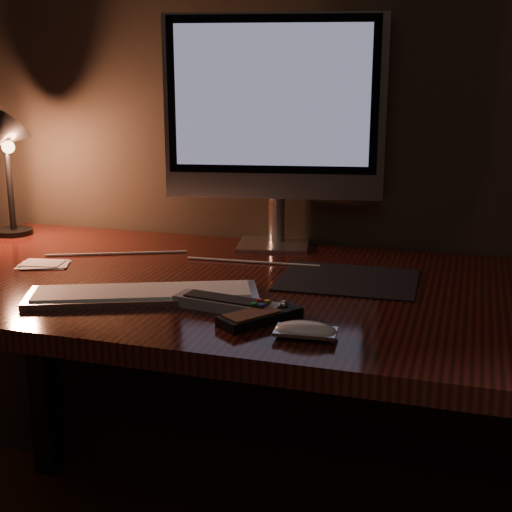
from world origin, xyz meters
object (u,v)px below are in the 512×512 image
(desk, at_px, (263,331))
(mouse, at_px, (306,332))
(keyboard, at_px, (143,294))
(tv_remote, at_px, (227,304))
(monitor, at_px, (274,112))
(media_remote, at_px, (260,316))
(desk_lamp, at_px, (7,153))

(desk, distance_m, mouse, 0.40)
(keyboard, xyz_separation_m, mouse, (0.35, -0.11, 0.00))
(desk, relative_size, tv_remote, 7.74)
(monitor, relative_size, tv_remote, 2.66)
(keyboard, bearing_deg, media_remote, -35.88)
(desk, height_order, keyboard, keyboard)
(monitor, bearing_deg, desk, -89.54)
(keyboard, distance_m, desk_lamp, 0.69)
(media_remote, distance_m, tv_remote, 0.09)
(keyboard, relative_size, desk_lamp, 1.34)
(desk, height_order, mouse, mouse)
(desk, bearing_deg, mouse, -62.88)
(mouse, bearing_deg, desk, 112.57)
(tv_remote, bearing_deg, desk, 99.38)
(monitor, bearing_deg, keyboard, -115.63)
(desk, relative_size, keyboard, 3.66)
(desk, height_order, tv_remote, tv_remote)
(tv_remote, distance_m, desk_lamp, 0.84)
(media_remote, xyz_separation_m, desk_lamp, (-0.80, 0.42, 0.21))
(media_remote, height_order, desk_lamp, desk_lamp)
(desk, bearing_deg, desk_lamp, 168.91)
(desk, xyz_separation_m, media_remote, (0.08, -0.28, 0.14))
(keyboard, bearing_deg, mouse, -40.27)
(tv_remote, height_order, desk_lamp, desk_lamp)
(media_remote, bearing_deg, tv_remote, 96.12)
(mouse, distance_m, desk_lamp, 1.03)
(mouse, xyz_separation_m, media_remote, (-0.09, 0.05, 0.00))
(desk_lamp, bearing_deg, monitor, 16.49)
(keyboard, height_order, desk_lamp, desk_lamp)
(keyboard, xyz_separation_m, desk_lamp, (-0.54, 0.36, 0.21))
(desk, relative_size, desk_lamp, 4.91)
(tv_remote, xyz_separation_m, desk_lamp, (-0.72, 0.38, 0.21))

